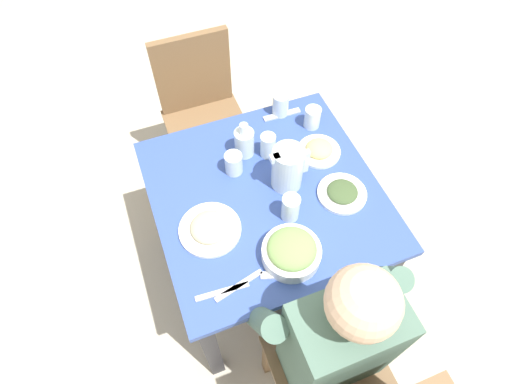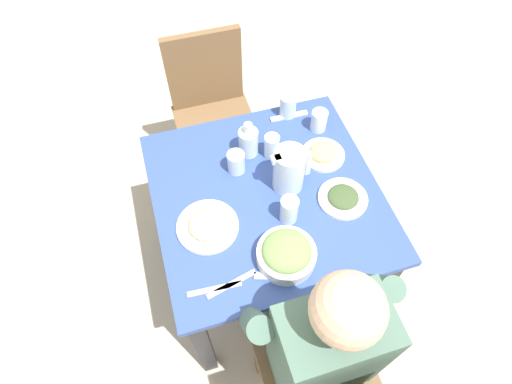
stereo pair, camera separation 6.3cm
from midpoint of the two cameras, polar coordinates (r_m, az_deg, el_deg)
name	(u,v)px [view 2 (the right image)]	position (r m, az deg, el deg)	size (l,w,h in m)	color
ground_plane	(264,268)	(2.26, 1.89, -10.32)	(8.00, 8.00, 0.00)	#B7AD99
dining_table	(266,210)	(1.74, 2.42, -2.50)	(0.87, 0.87, 0.71)	#334C99
chair_far	(212,109)	(2.23, -5.17, 11.16)	(0.40, 0.40, 0.89)	brown
diner_near	(314,326)	(1.50, 9.13, -17.48)	(0.48, 0.53, 1.18)	#4C6B5B
water_pitcher	(289,170)	(1.59, 5.63, 3.00)	(0.16, 0.12, 0.19)	silver
salad_bowl	(286,253)	(1.46, 5.38, -8.31)	(0.21, 0.21, 0.09)	white
plate_fries	(323,153)	(1.76, 10.11, 5.14)	(0.18, 0.18, 0.05)	white
plate_beans	(207,225)	(1.54, -5.44, -4.53)	(0.23, 0.23, 0.05)	white
plate_dolmas	(343,198)	(1.65, 12.77, -0.80)	(0.19, 0.19, 0.04)	white
water_glass_far_left	(272,146)	(1.71, 3.20, 6.17)	(0.06, 0.06, 0.11)	silver
water_glass_far_right	(288,106)	(1.87, 5.32, 11.52)	(0.07, 0.07, 0.10)	silver
water_glass_near_right	(319,121)	(1.83, 9.50, 9.49)	(0.07, 0.07, 0.09)	silver
water_glass_near_left	(289,210)	(1.53, 5.66, -2.44)	(0.07, 0.07, 0.11)	silver
water_glass_center	(236,162)	(1.66, -1.63, 4.03)	(0.07, 0.07, 0.09)	silver
oil_carafe	(248,143)	(1.71, 0.02, 6.65)	(0.08, 0.08, 0.16)	silver
fork_near	(279,276)	(1.47, 4.34, -11.37)	(0.17, 0.03, 0.01)	silver
knife_near	(232,284)	(1.46, -2.08, -12.40)	(0.18, 0.02, 0.01)	silver
fork_far	(289,116)	(1.89, 5.44, 10.16)	(0.17, 0.03, 0.01)	silver
knife_far	(215,289)	(1.45, -4.37, -13.00)	(0.18, 0.02, 0.01)	silver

